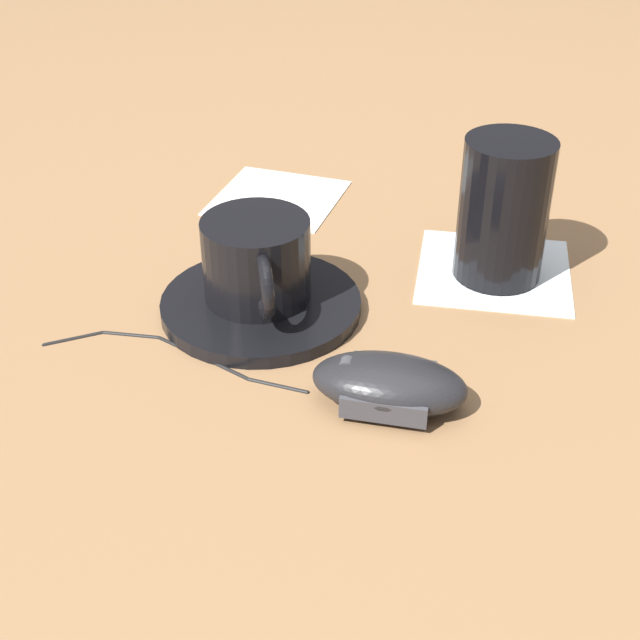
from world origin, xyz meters
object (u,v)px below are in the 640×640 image
coffee_cup (257,261)px  computer_mouse (389,384)px  saucer (261,305)px  drinking_glass (504,210)px

coffee_cup → computer_mouse: bearing=-25.5°
saucer → coffee_cup: 0.04m
saucer → drinking_glass: (0.15, 0.14, 0.06)m
computer_mouse → saucer: bearing=154.7°
drinking_glass → computer_mouse: bearing=-94.3°
saucer → drinking_glass: 0.21m
computer_mouse → drinking_glass: (0.01, 0.20, 0.04)m
coffee_cup → drinking_glass: drinking_glass is taller
saucer → drinking_glass: size_ratio=1.34×
saucer → coffee_cup: size_ratio=1.55×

